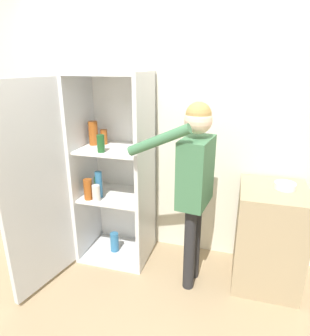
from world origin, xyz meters
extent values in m
plane|color=tan|center=(0.00, 0.00, 0.00)|extent=(12.00, 12.00, 0.00)
cube|color=silver|center=(0.00, 0.98, 1.27)|extent=(7.00, 0.06, 2.55)
cube|color=silver|center=(-0.26, 0.65, 0.02)|extent=(0.68, 0.57, 0.04)
cube|color=silver|center=(-0.26, 0.65, 1.82)|extent=(0.68, 0.57, 0.04)
cube|color=white|center=(-0.26, 0.91, 0.92)|extent=(0.68, 0.03, 1.77)
cube|color=silver|center=(-0.58, 0.65, 0.92)|extent=(0.03, 0.57, 1.77)
cube|color=silver|center=(0.06, 0.65, 0.92)|extent=(0.04, 0.57, 1.77)
cube|color=white|center=(-0.26, 0.65, 0.66)|extent=(0.61, 0.50, 0.02)
cube|color=white|center=(-0.26, 0.65, 1.14)|extent=(0.61, 0.50, 0.02)
cube|color=silver|center=(-0.70, 0.04, 0.92)|extent=(0.19, 0.67, 1.77)
cylinder|color=#9E4C19|center=(-0.48, 0.69, 1.27)|extent=(0.09, 0.09, 0.23)
cylinder|color=#1E5123|center=(-0.44, 0.60, 0.76)|extent=(0.06, 0.06, 0.18)
cylinder|color=#9E4C19|center=(-0.46, 0.47, 0.77)|extent=(0.08, 0.08, 0.20)
cylinder|color=#1E5123|center=(-0.31, 0.48, 1.23)|extent=(0.07, 0.07, 0.16)
cylinder|color=teal|center=(-0.29, 0.62, 0.14)|extent=(0.09, 0.09, 0.20)
cylinder|color=#9E4C19|center=(-0.40, 0.75, 1.22)|extent=(0.07, 0.07, 0.14)
cylinder|color=teal|center=(-0.39, 0.55, 0.80)|extent=(0.07, 0.07, 0.26)
cylinder|color=beige|center=(-0.38, 0.46, 0.75)|extent=(0.07, 0.07, 0.16)
cylinder|color=#262628|center=(0.54, 0.34, 0.40)|extent=(0.10, 0.10, 0.79)
cylinder|color=#262628|center=(0.56, 0.50, 0.40)|extent=(0.10, 0.10, 0.79)
cube|color=#3F724C|center=(0.55, 0.42, 1.07)|extent=(0.27, 0.41, 0.56)
sphere|color=beige|center=(0.55, 0.42, 1.49)|extent=(0.22, 0.22, 0.22)
sphere|color=#AD894C|center=(0.55, 0.42, 1.53)|extent=(0.20, 0.20, 0.20)
cylinder|color=#3F724C|center=(0.29, 0.24, 1.36)|extent=(0.52, 0.15, 0.29)
cylinder|color=#3F724C|center=(0.58, 0.63, 1.04)|extent=(0.08, 0.08, 0.53)
cube|color=tan|center=(1.19, 0.62, 0.46)|extent=(0.55, 0.61, 0.91)
cylinder|color=white|center=(1.27, 0.66, 0.94)|extent=(0.17, 0.17, 0.05)
camera|label=1|loc=(0.86, -1.85, 1.90)|focal=32.00mm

